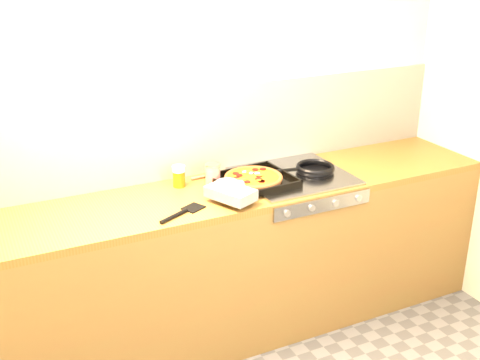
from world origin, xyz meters
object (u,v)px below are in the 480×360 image
pizza_on_tray (246,182)px  juice_glass (179,176)px  tomato_can (213,174)px  frying_pan (314,169)px

pizza_on_tray → juice_glass: juice_glass is taller
tomato_can → juice_glass: same height
juice_glass → pizza_on_tray: bearing=-33.3°
pizza_on_tray → tomato_can: 0.20m
frying_pan → juice_glass: 0.78m
pizza_on_tray → juice_glass: bearing=146.7°
pizza_on_tray → tomato_can: (-0.13, 0.15, 0.02)m
frying_pan → tomato_can: bearing=168.0°
juice_glass → frying_pan: bearing=-12.9°
pizza_on_tray → juice_glass: (-0.31, 0.20, 0.02)m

